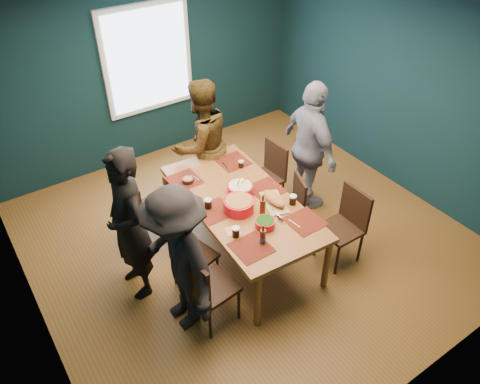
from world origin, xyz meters
The scene contains 26 objects.
room centered at (0.00, 0.27, 1.37)m, with size 5.01×5.01×2.71m.
dining_table centered at (-0.19, -0.17, 0.73)m, with size 1.19×2.19×0.81m.
chair_left_far centered at (-1.09, 0.62, 0.58)m, with size 0.49×0.49×1.00m.
chair_left_mid centered at (-0.98, -0.32, 0.51)m, with size 0.48×0.48×0.88m.
chair_left_near centered at (-1.08, -0.83, 0.56)m, with size 0.48×0.48×0.97m.
chair_right_far centered at (0.65, 0.39, 0.55)m, with size 0.45×0.45×0.94m.
chair_right_mid centered at (0.54, -0.22, 0.48)m, with size 0.47×0.47×0.82m.
chair_right_near centered at (0.79, -0.91, 0.56)m, with size 0.43×0.43×0.95m.
person_far_left centered at (-1.45, 0.03, 0.90)m, with size 0.66×0.43×1.80m, color black.
person_back centered at (-0.02, 0.99, 0.89)m, with size 0.86×0.67×1.78m, color black.
person_right centered at (1.07, 0.11, 0.90)m, with size 1.06×0.44×1.80m, color silver.
person_near_left centered at (-1.25, -0.65, 0.85)m, with size 1.09×0.63×1.69m, color black.
bowl_salad centered at (-0.31, -0.31, 0.89)m, with size 0.34×0.34×0.14m.
bowl_dumpling centered at (-0.14, -0.07, 0.88)m, with size 0.30×0.30×0.28m.
bowl_herbs centered at (-0.24, -0.69, 0.86)m, with size 0.21×0.21×0.09m.
cutting_board centered at (0.08, -0.43, 0.87)m, with size 0.34×0.56×0.12m.
small_bowl centered at (-0.52, 0.46, 0.84)m, with size 0.14×0.14×0.06m.
beer_bottle_a centered at (-0.41, -0.87, 0.90)m, with size 0.07×0.07×0.24m.
beer_bottle_b centered at (-0.13, -0.49, 0.91)m, with size 0.06×0.06×0.25m.
cola_glass_a centered at (-0.57, -0.64, 0.87)m, with size 0.08×0.08×0.11m.
cola_glass_b centered at (0.24, -0.55, 0.87)m, with size 0.08×0.08×0.11m.
cola_glass_c centered at (0.18, 0.36, 0.86)m, with size 0.07×0.07×0.09m.
cola_glass_d centered at (-0.57, -0.08, 0.88)m, with size 0.09×0.09×0.12m.
napkin_a centered at (0.21, -0.06, 0.81)m, with size 0.13×0.13×0.00m, color #EE7D64.
napkin_b centered at (-0.56, -0.56, 0.81)m, with size 0.15×0.15×0.00m, color #EE7D64.
napkin_c centered at (0.14, -0.88, 0.81)m, with size 0.15×0.15×0.00m, color #EE7D64.
Camera 1 is at (-2.53, -3.58, 4.11)m, focal length 35.00 mm.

